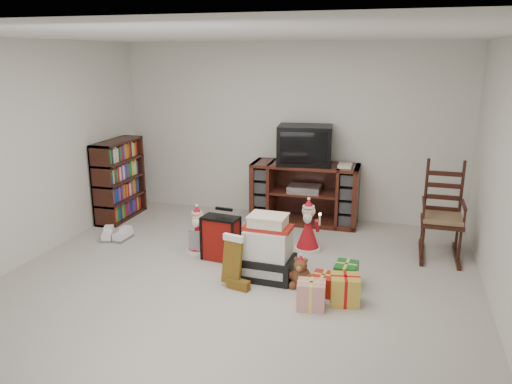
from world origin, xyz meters
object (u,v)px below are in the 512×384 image
teddy_bear (301,274)px  santa_figurine (308,231)px  gift_cluster (332,286)px  sneaker_pair (116,235)px  crt_television (305,145)px  gift_pile (268,251)px  rocking_chair (441,222)px  tv_stand (305,193)px  bookshelf (119,181)px  red_suitcase (221,238)px  mrs_claus_figurine (198,234)px

teddy_bear → santa_figurine: 1.00m
santa_figurine → gift_cluster: 1.24m
sneaker_pair → crt_television: 2.81m
gift_cluster → crt_television: size_ratio=1.05×
gift_pile → gift_cluster: 0.79m
gift_pile → rocking_chair: bearing=36.1°
tv_stand → bookshelf: bearing=-168.7°
tv_stand → gift_cluster: bearing=-72.9°
santa_figurine → rocking_chair: bearing=11.7°
rocking_chair → gift_pile: bearing=-145.7°
bookshelf → gift_pile: size_ratio=1.65×
tv_stand → gift_cluster: size_ratio=1.81×
tv_stand → gift_pile: bearing=-91.4°
crt_television → bookshelf: bearing=-175.1°
sneaker_pair → teddy_bear: bearing=-26.1°
teddy_bear → gift_cluster: bearing=-24.5°
tv_stand → red_suitcase: tv_stand is taller
gift_pile → sneaker_pair: gift_pile is taller
tv_stand → sneaker_pair: 2.64m
tv_stand → rocking_chair: 1.93m
gift_cluster → tv_stand: bearing=107.9°
tv_stand → santa_figurine: tv_stand is taller
santa_figurine → mrs_claus_figurine: santa_figurine is taller
teddy_bear → mrs_claus_figurine: bearing=157.5°
gift_pile → crt_television: crt_television is taller
bookshelf → sneaker_pair: (0.40, -0.82, -0.50)m
tv_stand → bookshelf: size_ratio=1.31×
tv_stand → bookshelf: 2.68m
red_suitcase → crt_television: 1.93m
rocking_chair → sneaker_pair: (-4.01, -0.66, -0.35)m
teddy_bear → santa_figurine: (-0.11, 0.99, 0.12)m
gift_pile → mrs_claus_figurine: bearing=156.6°
bookshelf → teddy_bear: bookshelf is taller
red_suitcase → crt_television: (0.66, 1.60, 0.86)m
santa_figurine → gift_cluster: (0.46, -1.15, -0.13)m
bookshelf → crt_television: crt_television is taller
gift_cluster → red_suitcase: bearing=157.2°
bookshelf → red_suitcase: size_ratio=1.87×
gift_pile → red_suitcase: 0.73m
rocking_chair → gift_cluster: bearing=-126.0°
tv_stand → sneaker_pair: (-2.22, -1.38, -0.37)m
gift_pile → crt_television: bearing=92.0°
rocking_chair → crt_television: bearing=158.8°
sneaker_pair → gift_cluster: gift_cluster is taller
tv_stand → teddy_bear: tv_stand is taller
tv_stand → rocking_chair: size_ratio=1.27×
bookshelf → red_suitcase: 2.22m
rocking_chair → mrs_claus_figurine: 2.92m
mrs_claus_figurine → crt_television: size_ratio=0.74×
sneaker_pair → red_suitcase: bearing=-20.2°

